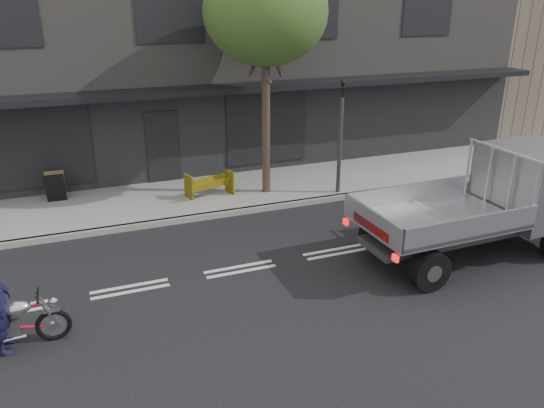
{
  "coord_description": "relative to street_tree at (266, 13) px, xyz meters",
  "views": [
    {
      "loc": [
        -3.1,
        -10.04,
        5.67
      ],
      "look_at": [
        0.96,
        0.5,
        1.25
      ],
      "focal_mm": 35.0,
      "sensor_mm": 36.0,
      "label": 1
    }
  ],
  "objects": [
    {
      "name": "ground",
      "position": [
        -2.2,
        -4.2,
        -5.28
      ],
      "size": [
        80.0,
        80.0,
        0.0
      ],
      "primitive_type": "plane",
      "color": "black",
      "rests_on": "ground"
    },
    {
      "name": "sidewalk",
      "position": [
        -2.2,
        0.5,
        -5.2
      ],
      "size": [
        32.0,
        3.2,
        0.15
      ],
      "primitive_type": "cube",
      "color": "gray",
      "rests_on": "ground"
    },
    {
      "name": "kerb",
      "position": [
        -2.2,
        -1.1,
        -5.2
      ],
      "size": [
        32.0,
        0.2,
        0.15
      ],
      "primitive_type": "cube",
      "color": "gray",
      "rests_on": "ground"
    },
    {
      "name": "building_main",
      "position": [
        -2.2,
        7.1,
        -1.28
      ],
      "size": [
        26.0,
        10.0,
        8.0
      ],
      "primitive_type": "cube",
      "color": "slate",
      "rests_on": "ground"
    },
    {
      "name": "street_tree",
      "position": [
        0.0,
        0.0,
        0.0
      ],
      "size": [
        3.4,
        3.4,
        6.74
      ],
      "color": "#382B21",
      "rests_on": "ground"
    },
    {
      "name": "traffic_light_pole",
      "position": [
        2.0,
        -0.85,
        -3.63
      ],
      "size": [
        0.12,
        0.12,
        3.5
      ],
      "color": "#2D2D30",
      "rests_on": "ground"
    },
    {
      "name": "motorcycle",
      "position": [
        -6.68,
        -5.49,
        -4.78
      ],
      "size": [
        1.88,
        0.55,
        0.97
      ],
      "rotation": [
        0.0,
        0.0,
        0.0
      ],
      "color": "black",
      "rests_on": "ground"
    },
    {
      "name": "flatbed_ute",
      "position": [
        4.26,
        -5.38,
        -3.84
      ],
      "size": [
        5.48,
        2.37,
        2.51
      ],
      "rotation": [
        0.0,
        0.0,
        0.02
      ],
      "color": "black",
      "rests_on": "ground"
    },
    {
      "name": "construction_barrier",
      "position": [
        -1.7,
        0.05,
        -4.75
      ],
      "size": [
        1.43,
        0.93,
        0.75
      ],
      "primitive_type": null,
      "rotation": [
        0.0,
        0.0,
        0.32
      ],
      "color": "#E0BA0B",
      "rests_on": "sidewalk"
    },
    {
      "name": "sandwich_board",
      "position": [
        -5.96,
        1.32,
        -4.71
      ],
      "size": [
        0.54,
        0.37,
        0.84
      ],
      "primitive_type": null,
      "rotation": [
        0.0,
        0.0,
        -0.03
      ],
      "color": "black",
      "rests_on": "sidewalk"
    }
  ]
}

